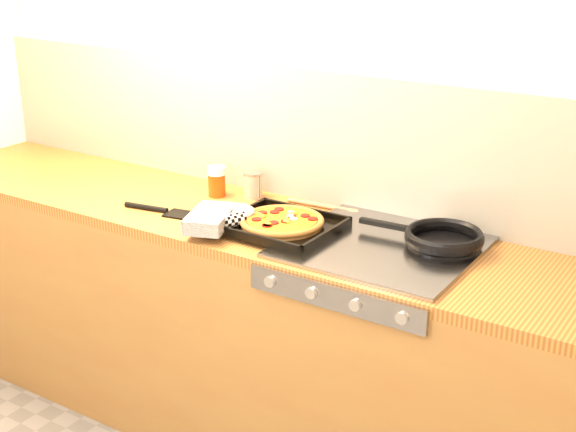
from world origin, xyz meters
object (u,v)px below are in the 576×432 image
Objects in this scene: pizza_on_tray at (263,221)px; frying_pan at (442,238)px; juice_glass at (217,181)px; tomato_can at (253,185)px.

frying_pan is (0.58, 0.19, -0.00)m from pizza_on_tray.
juice_glass is (-0.94, 0.03, 0.02)m from frying_pan.
frying_pan is at bearing -1.89° from juice_glass.
frying_pan is at bearing -6.16° from tomato_can.
juice_glass is at bearing 149.03° from pizza_on_tray.
tomato_can is at bearing 23.61° from juice_glass.
pizza_on_tray is 4.83× the size of tomato_can.
tomato_can is (-0.24, 0.28, 0.01)m from pizza_on_tray.
tomato_can is 0.14m from juice_glass.
pizza_on_tray is 0.61m from frying_pan.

